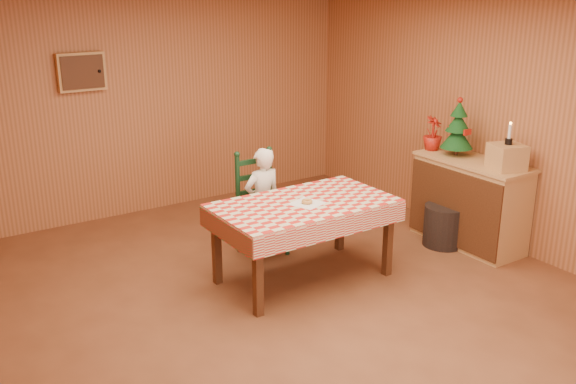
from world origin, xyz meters
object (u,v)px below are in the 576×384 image
at_px(dining_table, 304,211).
at_px(seated_child, 263,202).
at_px(shelf_unit, 469,203).
at_px(christmas_tree, 458,129).
at_px(crate, 507,157).
at_px(ladder_chair, 260,206).
at_px(storage_bin, 444,226).

relative_size(dining_table, seated_child, 1.47).
xyz_separation_m(dining_table, seated_child, (0.00, 0.73, -0.13)).
xyz_separation_m(shelf_unit, christmas_tree, (0.01, 0.25, 0.74)).
height_order(dining_table, christmas_tree, christmas_tree).
bearing_deg(crate, ladder_chair, 143.60).
relative_size(ladder_chair, christmas_tree, 1.74).
distance_m(christmas_tree, storage_bin, 1.03).
height_order(ladder_chair, seated_child, seated_child).
xyz_separation_m(dining_table, storage_bin, (1.72, -0.15, -0.47)).
bearing_deg(crate, storage_bin, 115.48).
relative_size(ladder_chair, crate, 3.60).
distance_m(ladder_chair, shelf_unit, 2.22).
relative_size(dining_table, shelf_unit, 1.34).
bearing_deg(shelf_unit, dining_table, 172.37).
relative_size(crate, storage_bin, 0.68).
bearing_deg(seated_child, christmas_tree, 159.30).
height_order(dining_table, storage_bin, dining_table).
height_order(ladder_chair, christmas_tree, christmas_tree).
relative_size(seated_child, shelf_unit, 0.91).
height_order(ladder_chair, crate, crate).
bearing_deg(shelf_unit, storage_bin, 155.07).
height_order(ladder_chair, shelf_unit, ladder_chair).
relative_size(seated_child, crate, 3.75).
distance_m(ladder_chair, seated_child, 0.08).
xyz_separation_m(seated_child, storage_bin, (1.72, -0.88, -0.34)).
xyz_separation_m(shelf_unit, crate, (0.01, -0.40, 0.59)).
distance_m(shelf_unit, christmas_tree, 0.79).
bearing_deg(shelf_unit, christmas_tree, 88.02).
distance_m(seated_child, crate, 2.46).
bearing_deg(christmas_tree, crate, -90.00).
relative_size(christmas_tree, storage_bin, 1.41).
height_order(seated_child, christmas_tree, christmas_tree).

